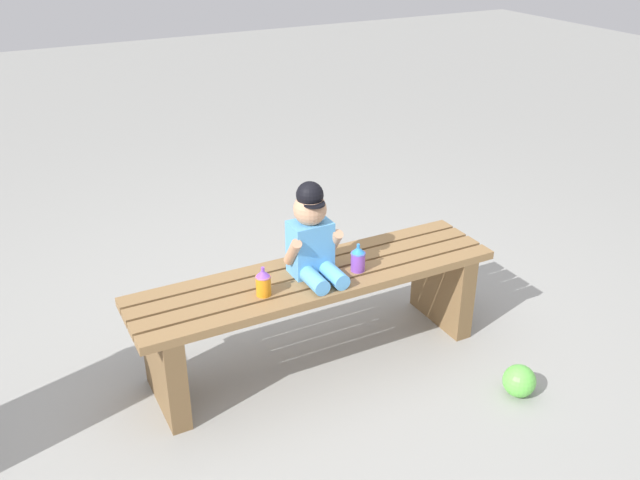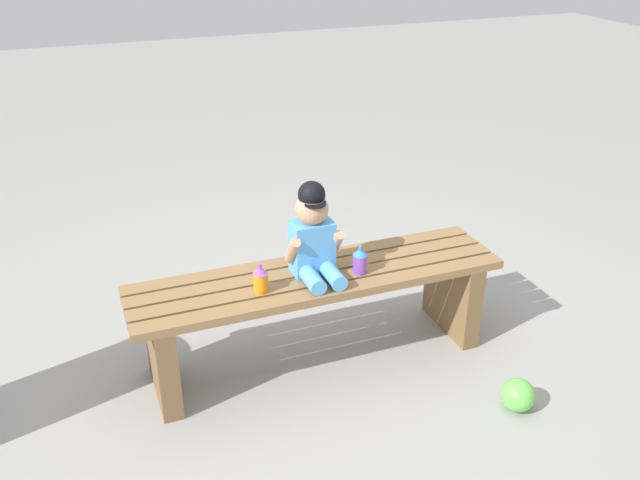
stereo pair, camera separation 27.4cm
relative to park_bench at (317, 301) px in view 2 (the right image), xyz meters
name	(u,v)px [view 2 (the right image)]	position (x,y,z in m)	size (l,w,h in m)	color
ground_plane	(318,357)	(0.00, 0.00, -0.29)	(16.00, 16.00, 0.00)	#999993
park_bench	(317,301)	(0.00, 0.00, 0.00)	(1.58, 0.38, 0.43)	olive
child_figure	(313,235)	(-0.01, 0.01, 0.31)	(0.23, 0.27, 0.40)	#59A5E5
sippy_cup_left	(261,279)	(-0.26, -0.06, 0.20)	(0.06, 0.06, 0.12)	orange
sippy_cup_right	(360,260)	(0.17, -0.06, 0.20)	(0.06, 0.06, 0.12)	#8C4CCC
toy_ball	(518,395)	(0.62, -0.61, -0.23)	(0.14, 0.14, 0.14)	#66CC4C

